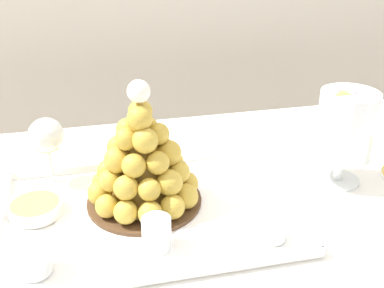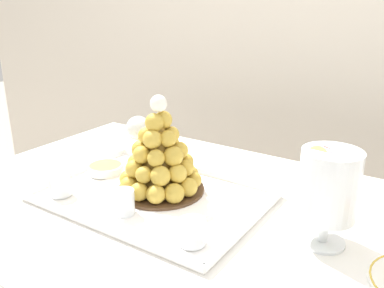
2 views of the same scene
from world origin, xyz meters
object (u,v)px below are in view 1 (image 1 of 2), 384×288
object	(u,v)px
dessert_cup_centre	(271,226)
creme_brulee_ramekin	(36,208)
dessert_cup_mid_left	(157,234)
dessert_cup_left	(34,261)
macaron_goblet	(346,126)
croquembouche	(143,161)
wine_glass	(47,138)
serving_tray	(148,213)

from	to	relation	value
dessert_cup_centre	creme_brulee_ramekin	xyz separation A→B (m)	(-0.41, 0.17, -0.01)
dessert_cup_mid_left	dessert_cup_centre	distance (m)	0.20
creme_brulee_ramekin	dessert_cup_mid_left	bearing A→B (deg)	-35.78
dessert_cup_left	macaron_goblet	bearing A→B (deg)	14.65
croquembouche	wine_glass	size ratio (longest dim) A/B	1.67
croquembouche	dessert_cup_centre	world-z (taller)	croquembouche
dessert_cup_centre	wine_glass	bearing A→B (deg)	143.21
dessert_cup_left	creme_brulee_ramekin	xyz separation A→B (m)	(-0.01, 0.17, -0.01)
macaron_goblet	wine_glass	world-z (taller)	macaron_goblet
dessert_cup_left	wine_glass	xyz separation A→B (m)	(0.02, 0.29, 0.08)
dessert_cup_centre	macaron_goblet	xyz separation A→B (m)	(0.22, 0.16, 0.10)
serving_tray	dessert_cup_left	xyz separation A→B (m)	(-0.20, -0.13, 0.03)
dessert_cup_centre	wine_glass	xyz separation A→B (m)	(-0.39, 0.29, 0.08)
croquembouche	macaron_goblet	bearing A→B (deg)	0.12
serving_tray	dessert_cup_left	distance (m)	0.24
serving_tray	wine_glass	bearing A→B (deg)	138.07
dessert_cup_left	dessert_cup_centre	xyz separation A→B (m)	(0.40, 0.00, 0.00)
dessert_cup_centre	creme_brulee_ramekin	distance (m)	0.45
dessert_cup_mid_left	croquembouche	bearing A→B (deg)	90.86
creme_brulee_ramekin	serving_tray	bearing A→B (deg)	-12.05
creme_brulee_ramekin	wine_glass	size ratio (longest dim) A/B	0.67
serving_tray	wine_glass	distance (m)	0.27
serving_tray	croquembouche	bearing A→B (deg)	91.59
dessert_cup_mid_left	wine_glass	size ratio (longest dim) A/B	0.38
croquembouche	dessert_cup_left	xyz separation A→B (m)	(-0.20, -0.16, -0.07)
dessert_cup_mid_left	dessert_cup_centre	size ratio (longest dim) A/B	1.06
serving_tray	creme_brulee_ramekin	size ratio (longest dim) A/B	5.37
serving_tray	creme_brulee_ramekin	xyz separation A→B (m)	(-0.21, 0.04, 0.02)
serving_tray	macaron_goblet	world-z (taller)	macaron_goblet
creme_brulee_ramekin	dessert_cup_left	bearing A→B (deg)	-86.60
dessert_cup_left	dessert_cup_mid_left	bearing A→B (deg)	5.04
dessert_cup_mid_left	creme_brulee_ramekin	bearing A→B (deg)	144.22
wine_glass	dessert_cup_left	bearing A→B (deg)	-93.33
wine_glass	dessert_cup_centre	bearing A→B (deg)	-36.79
creme_brulee_ramekin	croquembouche	bearing A→B (deg)	-2.22
dessert_cup_mid_left	dessert_cup_centre	bearing A→B (deg)	-4.85
croquembouche	wine_glass	world-z (taller)	croquembouche
dessert_cup_mid_left	serving_tray	bearing A→B (deg)	90.62
serving_tray	dessert_cup_centre	world-z (taller)	dessert_cup_centre
croquembouche	creme_brulee_ramekin	xyz separation A→B (m)	(-0.21, 0.01, -0.08)
serving_tray	dessert_cup_mid_left	size ratio (longest dim) A/B	9.42
serving_tray	macaron_goblet	size ratio (longest dim) A/B	2.57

